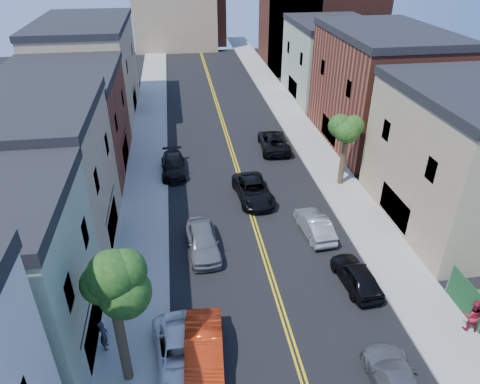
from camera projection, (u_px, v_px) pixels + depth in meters
name	position (u px, v px, depth m)	size (l,w,h in m)	color
sidewalk_left	(148.00, 145.00, 42.18)	(3.20, 100.00, 0.15)	gray
sidewalk_right	(306.00, 136.00, 44.20)	(3.20, 100.00, 0.15)	gray
curb_left	(166.00, 144.00, 42.40)	(0.30, 100.00, 0.15)	gray
curb_right	(289.00, 137.00, 43.97)	(0.30, 100.00, 0.15)	gray
bldg_left_tan_near	(29.00, 186.00, 26.37)	(9.00, 10.00, 9.00)	#998466
bldg_left_brick	(66.00, 126.00, 36.00)	(9.00, 12.00, 8.00)	brown
bldg_left_tan_far	(89.00, 72.00, 47.55)	(9.00, 16.00, 9.50)	#998466
bldg_right_tan	(466.00, 163.00, 29.10)	(9.00, 12.00, 9.00)	#998466
bldg_right_brick	(379.00, 91.00, 40.77)	(9.00, 14.00, 10.00)	brown
bldg_right_palegrn	(330.00, 62.00, 53.09)	(9.00, 12.00, 8.50)	gray
church	(314.00, 16.00, 64.71)	(16.20, 14.20, 22.60)	#4C2319
backdrop_left	(175.00, 13.00, 75.47)	(14.00, 8.00, 12.00)	#998466
backdrop_center	(197.00, 15.00, 79.89)	(10.00, 8.00, 10.00)	brown
tree_left_mid	(108.00, 268.00, 16.73)	(5.20, 5.20, 9.29)	#352A1A
tree_right_far	(349.00, 118.00, 32.80)	(4.40, 4.40, 8.03)	#352A1A
red_sedan	(204.00, 352.00, 20.31)	(1.75, 5.01, 1.65)	red
white_pickup	(180.00, 353.00, 20.44)	(2.30, 5.00, 1.39)	white
grey_car_left	(203.00, 241.00, 27.73)	(1.93, 4.79, 1.63)	slate
black_car_left	(173.00, 166.00, 37.07)	(1.97, 4.85, 1.41)	black
grey_car_right	(397.00, 384.00, 19.01)	(1.98, 4.87, 1.41)	#55575C
black_car_right	(357.00, 275.00, 25.07)	(1.70, 4.22, 1.44)	black
silver_car_right	(315.00, 225.00, 29.44)	(1.52, 4.36, 1.44)	#94969B
dark_car_right_far	(274.00, 141.00, 41.27)	(2.58, 5.59, 1.55)	black
black_suv_lane	(253.00, 190.00, 33.39)	(2.45, 5.31, 1.47)	black
pedestrian_left	(104.00, 335.00, 20.97)	(0.62, 0.41, 1.70)	#2B2A33
pedestrian_right	(472.00, 315.00, 21.95)	(0.91, 0.71, 1.86)	maroon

